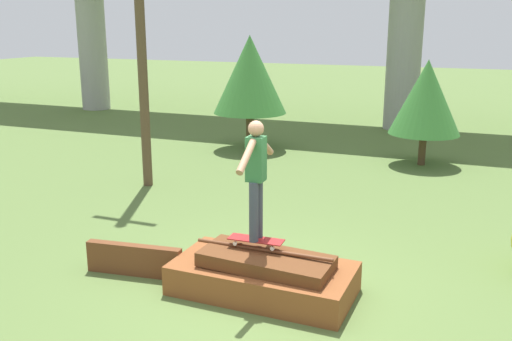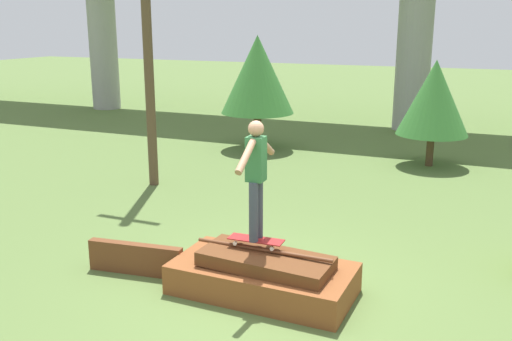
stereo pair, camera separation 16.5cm
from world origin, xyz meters
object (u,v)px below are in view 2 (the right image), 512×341
skateboard (256,240)px  tree_behind_right (257,75)px  skater (256,172)px  tree_behind_left (434,98)px  utility_pole (146,15)px

skateboard → tree_behind_right: 8.70m
skateboard → skater: (-0.00, -0.00, 0.91)m
skater → tree_behind_left: bearing=80.4°
tree_behind_right → skater: bearing=-67.3°
skater → tree_behind_right: (-3.31, 7.93, 0.45)m
skater → tree_behind_right: size_ratio=0.50×
skateboard → tree_behind_left: tree_behind_left is taller
skateboard → utility_pole: (-4.01, 3.76, 2.87)m
skateboard → tree_behind_left: bearing=80.4°
tree_behind_left → tree_behind_right: tree_behind_right is taller
utility_pole → tree_behind_right: 4.49m
tree_behind_right → tree_behind_left: bearing=-1.5°
skateboard → utility_pole: 6.20m
tree_behind_right → skateboard: bearing=-67.3°
skateboard → tree_behind_left: size_ratio=0.28×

